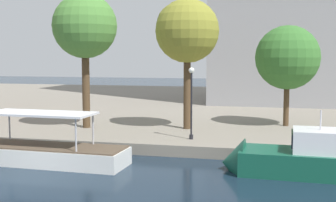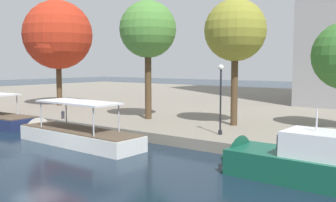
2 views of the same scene
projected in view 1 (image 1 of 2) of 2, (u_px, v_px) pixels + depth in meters
name	position (u px, v px, depth m)	size (l,w,h in m)	color
ground_plane	(14.00, 182.00, 21.71)	(220.00, 220.00, 0.00)	#142333
dock_promenade	(173.00, 104.00, 55.17)	(120.00, 55.00, 0.73)	gray
tour_boat_1	(28.00, 156.00, 25.72)	(11.46, 2.97, 3.95)	silver
motor_yacht_2	(303.00, 162.00, 22.92)	(8.79, 3.13, 4.40)	#14513D
mooring_bollard_0	(312.00, 143.00, 25.57)	(0.32, 0.32, 0.79)	#2D2D33
lamp_post	(191.00, 97.00, 28.88)	(0.37, 0.37, 4.75)	black
tree_1	(84.00, 26.00, 33.29)	(4.90, 4.90, 10.22)	#4C3823
tree_2	(286.00, 57.00, 34.58)	(5.02, 5.12, 7.91)	#4C3823
tree_3	(185.00, 30.00, 32.74)	(4.78, 4.78, 9.77)	#4C3823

